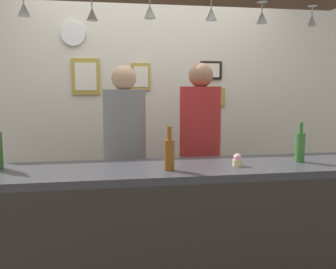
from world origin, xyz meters
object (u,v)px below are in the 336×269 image
person_right_red_shirt (200,145)px  wall_clock (73,34)px  picture_frame_upper_small (211,70)px  picture_frame_caricature (86,77)px  cupcake (238,160)px  person_left_grey_shirt (125,149)px  picture_frame_crest (141,77)px  picture_frame_lower_pair (211,97)px  bottle_beer_amber_tall (169,153)px  bottle_beer_green_import (300,146)px

person_right_red_shirt → wall_clock: size_ratio=7.75×
picture_frame_upper_small → picture_frame_caricature: bearing=180.0°
person_right_red_shirt → cupcake: person_right_red_shirt is taller
person_left_grey_shirt → wall_clock: bearing=123.5°
picture_frame_crest → picture_frame_caricature: (-0.52, 0.00, -0.00)m
person_left_grey_shirt → wall_clock: size_ratio=7.64×
person_left_grey_shirt → picture_frame_lower_pair: size_ratio=5.60×
picture_frame_crest → picture_frame_lower_pair: (0.70, 0.00, -0.20)m
wall_clock → picture_frame_lower_pair: bearing=0.3°
picture_frame_crest → picture_frame_lower_pair: bearing=0.0°
picture_frame_crest → person_right_red_shirt: bearing=-56.9°
picture_frame_crest → picture_frame_caricature: picture_frame_caricature is taller
bottle_beer_amber_tall → cupcake: size_ratio=3.33×
bottle_beer_green_import → bottle_beer_amber_tall: 0.89m
wall_clock → person_left_grey_shirt: bearing=-56.5°
wall_clock → bottle_beer_amber_tall: bearing=-66.5°
picture_frame_lower_pair → wall_clock: bearing=-179.7°
picture_frame_upper_small → wall_clock: size_ratio=1.00×
bottle_beer_green_import → wall_clock: bearing=137.5°
person_right_red_shirt → picture_frame_upper_small: size_ratio=7.75×
picture_frame_crest → wall_clock: (-0.63, -0.01, 0.39)m
person_right_red_shirt → bottle_beer_amber_tall: 0.94m
cupcake → picture_frame_caricature: picture_frame_caricature is taller
bottle_beer_green_import → picture_frame_upper_small: 1.52m
picture_frame_caricature → wall_clock: (-0.10, -0.01, 0.39)m
person_right_red_shirt → picture_frame_caricature: picture_frame_caricature is taller
cupcake → picture_frame_crest: size_ratio=0.30×
picture_frame_lower_pair → wall_clock: 1.45m
wall_clock → picture_frame_upper_small: bearing=0.3°
bottle_beer_amber_tall → picture_frame_crest: 1.58m
picture_frame_crest → picture_frame_lower_pair: 0.73m
bottle_beer_amber_tall → picture_frame_lower_pair: size_ratio=0.87×
person_left_grey_shirt → picture_frame_upper_small: picture_frame_upper_small is taller
person_right_red_shirt → picture_frame_crest: 0.98m
picture_frame_crest → person_left_grey_shirt: bearing=-106.4°
picture_frame_upper_small → picture_frame_crest: picture_frame_upper_small is taller
person_right_red_shirt → picture_frame_caricature: size_ratio=5.02×
picture_frame_lower_pair → bottle_beer_green_import: bearing=-81.8°
picture_frame_upper_small → picture_frame_lower_pair: picture_frame_upper_small is taller
person_right_red_shirt → picture_frame_lower_pair: size_ratio=5.69×
picture_frame_upper_small → picture_frame_caricature: size_ratio=0.65×
person_left_grey_shirt → bottle_beer_green_import: (1.10, -0.75, 0.12)m
picture_frame_lower_pair → wall_clock: wall_clock is taller
person_left_grey_shirt → bottle_beer_green_import: bearing=-34.3°
person_left_grey_shirt → picture_frame_crest: picture_frame_crest is taller
bottle_beer_green_import → picture_frame_lower_pair: bearing=98.2°
bottle_beer_amber_tall → picture_frame_caricature: 1.67m
cupcake → picture_frame_upper_small: 1.60m
person_left_grey_shirt → cupcake: (0.66, -0.80, 0.05)m
picture_frame_caricature → bottle_beer_green_import: bearing=-44.6°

